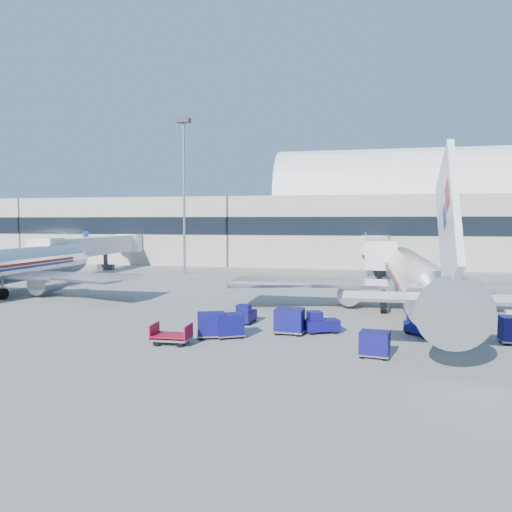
% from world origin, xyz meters
% --- Properties ---
extents(ground, '(260.00, 260.00, 0.00)m').
position_xyz_m(ground, '(0.00, 0.00, 0.00)').
color(ground, gray).
rests_on(ground, ground).
extents(terminal, '(170.00, 28.15, 21.00)m').
position_xyz_m(terminal, '(-13.60, 55.96, 7.52)').
color(terminal, '#B2AA9E').
rests_on(terminal, ground).
extents(airliner_main, '(32.00, 37.26, 12.07)m').
position_xyz_m(airliner_main, '(10.00, 4.51, 2.93)').
color(airliner_main, silver).
rests_on(airliner_main, ground).
extents(jetbridge_near, '(4.40, 27.50, 6.25)m').
position_xyz_m(jetbridge_near, '(7.60, 30.81, 3.93)').
color(jetbridge_near, silver).
rests_on(jetbridge_near, ground).
extents(jetbridge_mid, '(4.40, 27.50, 6.25)m').
position_xyz_m(jetbridge_mid, '(-34.40, 30.81, 3.93)').
color(jetbridge_mid, silver).
rests_on(jetbridge_mid, ground).
extents(mast_west, '(2.00, 1.20, 22.60)m').
position_xyz_m(mast_west, '(-20.00, 30.00, 14.79)').
color(mast_west, slate).
rests_on(mast_west, ground).
extents(tug_lead, '(2.63, 2.00, 1.54)m').
position_xyz_m(tug_lead, '(2.78, -5.02, 0.70)').
color(tug_lead, '#0C0B54').
rests_on(tug_lead, ground).
extents(tug_right, '(2.27, 2.46, 1.47)m').
position_xyz_m(tug_right, '(9.52, -4.35, 0.67)').
color(tug_right, '#0C0B54').
rests_on(tug_right, ground).
extents(tug_left, '(1.33, 2.37, 1.49)m').
position_xyz_m(tug_left, '(-3.09, -2.88, 0.68)').
color(tug_left, '#0C0B54').
rests_on(tug_left, ground).
extents(cart_train_a, '(2.12, 1.68, 1.78)m').
position_xyz_m(cart_train_a, '(0.73, -5.83, 0.95)').
color(cart_train_a, '#0C0B54').
rests_on(cart_train_a, ground).
extents(cart_train_b, '(2.26, 2.11, 1.60)m').
position_xyz_m(cart_train_b, '(-3.04, -7.70, 0.85)').
color(cart_train_b, '#0C0B54').
rests_on(cart_train_b, ground).
extents(cart_train_c, '(2.29, 2.01, 1.69)m').
position_xyz_m(cart_train_c, '(-4.20, -8.02, 0.90)').
color(cart_train_c, '#0C0B54').
rests_on(cart_train_c, ground).
extents(cart_solo_near, '(1.91, 1.59, 1.51)m').
position_xyz_m(cart_solo_near, '(6.33, -10.66, 0.80)').
color(cart_solo_near, '#0C0B54').
rests_on(cart_solo_near, ground).
extents(cart_open_red, '(2.41, 1.73, 0.64)m').
position_xyz_m(cart_open_red, '(-6.13, -10.21, 0.46)').
color(cart_open_red, slate).
rests_on(cart_open_red, ground).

